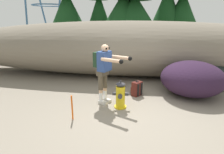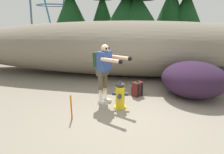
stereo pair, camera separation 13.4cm
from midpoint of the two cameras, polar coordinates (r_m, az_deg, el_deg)
The scene contains 14 objects.
ground_plane at distance 4.96m, azimuth 5.06°, elevation -10.56°, with size 56.00×56.00×0.04m, color gray.
dirt_embankment at distance 8.01m, azimuth 6.35°, elevation 8.52°, with size 16.63×3.20×2.21m, color #756B5B.
fire_hydrant at distance 5.03m, azimuth 3.20°, elevation -5.57°, with size 0.42×0.37×0.75m.
utility_worker at distance 5.08m, azimuth -1.55°, elevation 3.06°, with size 1.04×0.80×1.64m.
spare_backpack at distance 5.89m, azimuth 8.20°, elevation -3.58°, with size 0.36×0.36×0.47m.
boulder_large at distance 6.26m, azimuth 23.77°, elevation -0.60°, with size 1.88×1.77×1.06m, color #2B192F.
boulder_mid at distance 7.45m, azimuth 29.33°, elevation 0.07°, with size 1.16×1.20×0.76m, color black.
pine_tree_far_left at distance 12.81m, azimuth -12.06°, elevation 20.65°, with size 2.46×2.46×5.67m.
pine_tree_left at distance 13.39m, azimuth -2.61°, elevation 20.39°, with size 1.97×1.97×5.79m.
pine_tree_center at distance 11.57m, azimuth 4.76°, elevation 20.77°, with size 2.85×2.85×5.25m.
pine_tree_right at distance 11.42m, azimuth 8.01°, elevation 20.33°, with size 2.92×2.92×5.03m.
pine_tree_far_right at distance 13.94m, azimuth 17.70°, elevation 20.91°, with size 2.62×2.62×6.66m.
pine_tree_ridge_end at distance 13.99m, azimuth 21.72°, elevation 19.50°, with size 2.72×2.72×5.91m.
survey_stake at distance 4.58m, azimuth -11.26°, elevation -8.82°, with size 0.04×0.04×0.60m, color #E55914.
Camera 2 is at (0.19, -4.39, 2.26)m, focal length 30.56 mm.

